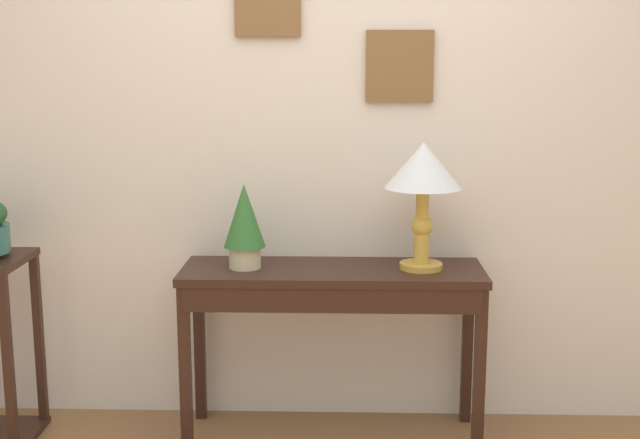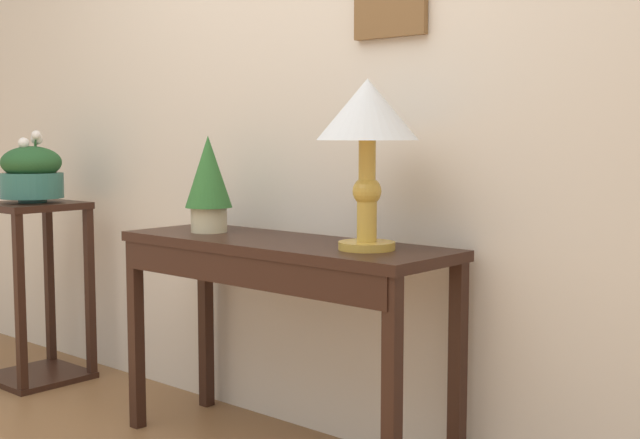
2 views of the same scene
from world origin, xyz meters
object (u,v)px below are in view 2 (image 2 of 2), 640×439
pedestal_stand_left (36,292)px  console_table (277,272)px  potted_plant_on_console (208,180)px  planter_bowl_wide (32,173)px  table_lamp (367,122)px

pedestal_stand_left → console_table: bearing=2.4°
console_table → potted_plant_on_console: potted_plant_on_console is taller
potted_plant_on_console → planter_bowl_wide: bearing=-175.9°
potted_plant_on_console → pedestal_stand_left: 1.23m
console_table → pedestal_stand_left: (-1.46, -0.06, -0.24)m
console_table → potted_plant_on_console: 0.47m
pedestal_stand_left → planter_bowl_wide: planter_bowl_wide is taller
console_table → pedestal_stand_left: bearing=-177.6°
planter_bowl_wide → console_table: bearing=2.4°
table_lamp → planter_bowl_wide: bearing=-177.3°
console_table → planter_bowl_wide: bearing=-177.6°
planter_bowl_wide → table_lamp: bearing=2.7°
potted_plant_on_console → planter_bowl_wide: planter_bowl_wide is taller
console_table → table_lamp: (0.37, 0.02, 0.50)m
pedestal_stand_left → planter_bowl_wide: bearing=16.7°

